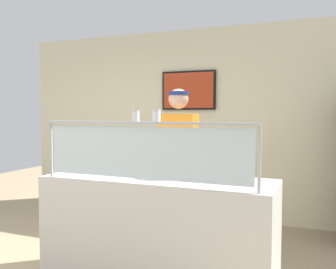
# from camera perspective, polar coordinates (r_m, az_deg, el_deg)

# --- Properties ---
(ground_plane) EXTENTS (12.00, 12.00, 0.00)m
(ground_plane) POSITION_cam_1_polar(r_m,az_deg,el_deg) (4.08, 2.42, -18.39)
(ground_plane) COLOR tan
(ground_plane) RESTS_ON ground
(shop_rear_unit) EXTENTS (6.41, 0.13, 2.70)m
(shop_rear_unit) POSITION_cam_1_polar(r_m,az_deg,el_deg) (5.30, 8.25, 1.69)
(shop_rear_unit) COLOR beige
(shop_rear_unit) RESTS_ON ground
(serving_counter) EXTENTS (2.01, 0.68, 0.95)m
(serving_counter) POSITION_cam_1_polar(r_m,az_deg,el_deg) (3.34, -1.58, -14.72)
(serving_counter) COLOR silver
(serving_counter) RESTS_ON ground
(sneeze_guard) EXTENTS (1.83, 0.06, 0.49)m
(sneeze_guard) POSITION_cam_1_polar(r_m,az_deg,el_deg) (2.93, -3.85, -1.65)
(sneeze_guard) COLOR #B2B5BC
(sneeze_guard) RESTS_ON serving_counter
(pizza_tray) EXTENTS (0.45, 0.45, 0.04)m
(pizza_tray) POSITION_cam_1_polar(r_m,az_deg,el_deg) (3.28, -1.31, -6.21)
(pizza_tray) COLOR #9EA0A8
(pizza_tray) RESTS_ON serving_counter
(pizza_server) EXTENTS (0.09, 0.28, 0.01)m
(pizza_server) POSITION_cam_1_polar(r_m,az_deg,el_deg) (3.26, -1.38, -5.88)
(pizza_server) COLOR #ADAFB7
(pizza_server) RESTS_ON pizza_tray
(parmesan_shaker) EXTENTS (0.06, 0.06, 0.09)m
(parmesan_shaker) POSITION_cam_1_polar(r_m,az_deg,el_deg) (2.95, -4.97, 2.74)
(parmesan_shaker) COLOR white
(parmesan_shaker) RESTS_ON sneeze_guard
(pepper_flake_shaker) EXTENTS (0.06, 0.06, 0.10)m
(pepper_flake_shaker) POSITION_cam_1_polar(r_m,az_deg,el_deg) (2.87, -1.78, 2.81)
(pepper_flake_shaker) COLOR white
(pepper_flake_shaker) RESTS_ON sneeze_guard
(worker_figure) EXTENTS (0.41, 0.50, 1.76)m
(worker_figure) POSITION_cam_1_polar(r_m,az_deg,el_deg) (3.89, 1.63, -4.12)
(worker_figure) COLOR #23232D
(worker_figure) RESTS_ON ground
(prep_shelf) EXTENTS (0.70, 0.55, 0.80)m
(prep_shelf) POSITION_cam_1_polar(r_m,az_deg,el_deg) (5.64, -10.20, -8.01)
(prep_shelf) COLOR #B7BABF
(prep_shelf) RESTS_ON ground
(pizza_box_stack) EXTENTS (0.46, 0.46, 0.13)m
(pizza_box_stack) POSITION_cam_1_polar(r_m,az_deg,el_deg) (5.56, -10.27, -3.26)
(pizza_box_stack) COLOR tan
(pizza_box_stack) RESTS_ON prep_shelf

